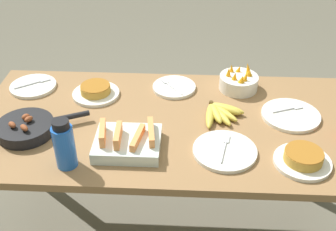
{
  "coord_description": "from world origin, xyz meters",
  "views": [
    {
      "loc": [
        0.08,
        -1.51,
        1.86
      ],
      "look_at": [
        0.0,
        0.0,
        0.8
      ],
      "focal_mm": 45.0,
      "sensor_mm": 36.0,
      "label": 1
    }
  ],
  "objects": [
    {
      "name": "dining_table",
      "position": [
        0.0,
        0.0,
        0.67
      ],
      "size": [
        1.72,
        0.85,
        0.77
      ],
      "color": "olive",
      "rests_on": "ground_plane"
    },
    {
      "name": "empty_plate_far_left",
      "position": [
        0.02,
        0.28,
        0.78
      ],
      "size": [
        0.21,
        0.21,
        0.02
      ],
      "color": "silver",
      "rests_on": "dining_table"
    },
    {
      "name": "empty_plate_mid_edge",
      "position": [
        -0.69,
        0.25,
        0.78
      ],
      "size": [
        0.23,
        0.23,
        0.02
      ],
      "color": "silver",
      "rests_on": "dining_table"
    },
    {
      "name": "banana_bunch",
      "position": [
        0.23,
        0.06,
        0.79
      ],
      "size": [
        0.19,
        0.2,
        0.04
      ],
      "color": "gold",
      "rests_on": "dining_table"
    },
    {
      "name": "melon_tray",
      "position": [
        -0.15,
        -0.2,
        0.8
      ],
      "size": [
        0.26,
        0.22,
        0.1
      ],
      "color": "silver",
      "rests_on": "dining_table"
    },
    {
      "name": "frittata_plate_side",
      "position": [
        0.53,
        -0.25,
        0.79
      ],
      "size": [
        0.22,
        0.22,
        0.06
      ],
      "color": "silver",
      "rests_on": "dining_table"
    },
    {
      "name": "empty_plate_near_front",
      "position": [
        0.24,
        -0.2,
        0.78
      ],
      "size": [
        0.26,
        0.26,
        0.02
      ],
      "color": "silver",
      "rests_on": "dining_table"
    },
    {
      "name": "water_bottle",
      "position": [
        -0.37,
        -0.31,
        0.87
      ],
      "size": [
        0.08,
        0.08,
        0.21
      ],
      "color": "blue",
      "rests_on": "dining_table"
    },
    {
      "name": "frittata_plate_center",
      "position": [
        -0.36,
        0.2,
        0.79
      ],
      "size": [
        0.23,
        0.23,
        0.06
      ],
      "color": "silver",
      "rests_on": "dining_table"
    },
    {
      "name": "skillet",
      "position": [
        -0.59,
        -0.12,
        0.8
      ],
      "size": [
        0.38,
        0.24,
        0.08
      ],
      "rotation": [
        0.0,
        0.0,
        0.42
      ],
      "color": "black",
      "rests_on": "dining_table"
    },
    {
      "name": "fruit_bowl_mango",
      "position": [
        0.33,
        0.29,
        0.81
      ],
      "size": [
        0.19,
        0.19,
        0.13
      ],
      "color": "silver",
      "rests_on": "dining_table"
    },
    {
      "name": "empty_plate_far_right",
      "position": [
        0.55,
        0.06,
        0.78
      ],
      "size": [
        0.26,
        0.26,
        0.02
      ],
      "color": "silver",
      "rests_on": "dining_table"
    }
  ]
}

